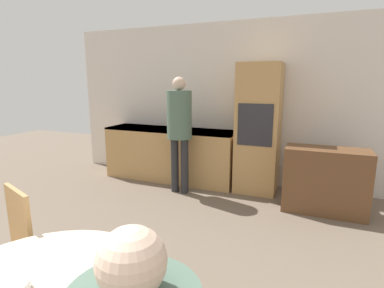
{
  "coord_description": "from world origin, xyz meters",
  "views": [
    {
      "loc": [
        1.0,
        0.37,
        1.65
      ],
      "look_at": [
        -0.02,
        2.87,
        1.09
      ],
      "focal_mm": 28.0,
      "sensor_mm": 36.0,
      "label": 1
    }
  ],
  "objects_px": {
    "sideboard": "(325,181)",
    "chair_far_left": "(8,254)",
    "oven_unit": "(258,129)",
    "person_standing": "(179,123)",
    "bowl_near": "(7,288)"
  },
  "relations": [
    {
      "from": "sideboard",
      "to": "chair_far_left",
      "type": "height_order",
      "value": "chair_far_left"
    },
    {
      "from": "oven_unit",
      "to": "person_standing",
      "type": "xyz_separation_m",
      "value": [
        -1.06,
        -0.53,
        0.11
      ]
    },
    {
      "from": "bowl_near",
      "to": "sideboard",
      "type": "bearing_deg",
      "value": 67.23
    },
    {
      "from": "chair_far_left",
      "to": "person_standing",
      "type": "relative_size",
      "value": 0.56
    },
    {
      "from": "oven_unit",
      "to": "sideboard",
      "type": "bearing_deg",
      "value": -26.14
    },
    {
      "from": "oven_unit",
      "to": "person_standing",
      "type": "distance_m",
      "value": 1.19
    },
    {
      "from": "oven_unit",
      "to": "chair_far_left",
      "type": "distance_m",
      "value": 3.49
    },
    {
      "from": "sideboard",
      "to": "chair_far_left",
      "type": "xyz_separation_m",
      "value": [
        -2.0,
        -2.84,
        0.12
      ]
    },
    {
      "from": "sideboard",
      "to": "chair_far_left",
      "type": "bearing_deg",
      "value": -125.15
    },
    {
      "from": "chair_far_left",
      "to": "sideboard",
      "type": "bearing_deg",
      "value": 74.88
    },
    {
      "from": "sideboard",
      "to": "person_standing",
      "type": "relative_size",
      "value": 0.58
    },
    {
      "from": "sideboard",
      "to": "bowl_near",
      "type": "bearing_deg",
      "value": -112.77
    },
    {
      "from": "sideboard",
      "to": "person_standing",
      "type": "height_order",
      "value": "person_standing"
    },
    {
      "from": "oven_unit",
      "to": "chair_far_left",
      "type": "relative_size",
      "value": 2.0
    },
    {
      "from": "person_standing",
      "to": "oven_unit",
      "type": "bearing_deg",
      "value": 26.48
    }
  ]
}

